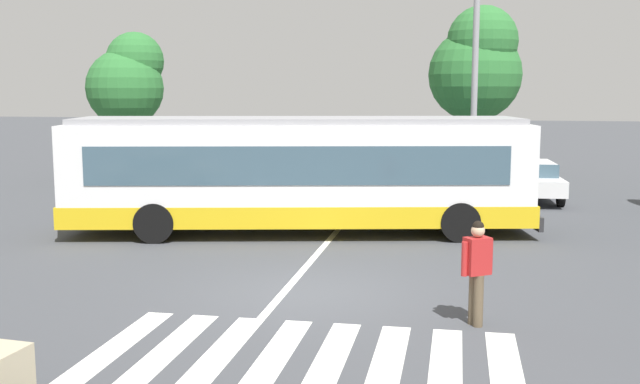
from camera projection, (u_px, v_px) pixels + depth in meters
ground_plane at (305, 293)px, 13.78m from camera, size 160.00×160.00×0.00m
city_transit_bus at (299, 174)px, 19.33m from camera, size 12.41×4.95×3.06m
pedestrian_crossing_street at (477, 267)px, 11.79m from camera, size 0.50×0.44×1.72m
parked_car_silver at (302, 171)px, 27.31m from camera, size 1.92×4.53×1.35m
parked_car_teal at (377, 174)px, 26.49m from camera, size 1.92×4.52×1.35m
parked_car_blue at (453, 177)px, 25.62m from camera, size 2.00×4.56×1.35m
parked_car_white at (528, 178)px, 25.30m from camera, size 2.09×4.60×1.35m
twin_arm_street_lamp at (477, 14)px, 23.24m from camera, size 4.89×0.32×10.08m
background_tree_left at (128, 80)px, 30.69m from camera, size 3.20×3.20×6.16m
background_tree_right at (477, 65)px, 30.56m from camera, size 3.87×3.87×7.20m
crosswalk_painted_stripes at (303, 358)px, 10.47m from camera, size 6.08×3.24×0.01m
lane_center_line at (306, 267)px, 15.80m from camera, size 0.16×24.00×0.01m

